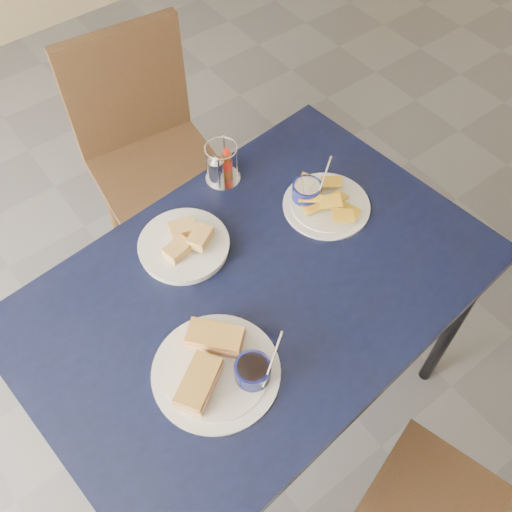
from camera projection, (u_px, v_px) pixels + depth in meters
ground at (274, 325)px, 2.34m from camera, size 6.00×6.00×0.00m
dining_table at (256, 297)px, 1.61m from camera, size 1.37×0.97×0.75m
chair_far at (143, 142)px, 2.17m from camera, size 0.51×0.49×0.97m
sandwich_plate at (219, 366)px, 1.40m from camera, size 0.33×0.32×0.12m
plantain_plate at (320, 199)px, 1.72m from camera, size 0.26×0.26×0.12m
bread_basket at (185, 244)px, 1.62m from camera, size 0.26×0.26×0.07m
condiment_caddy at (221, 167)px, 1.75m from camera, size 0.11×0.11×0.14m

